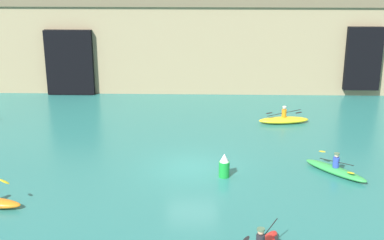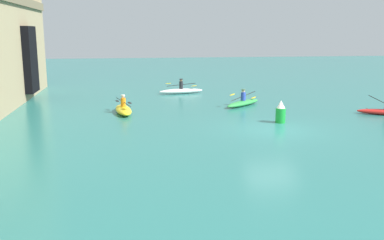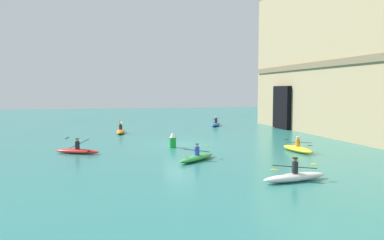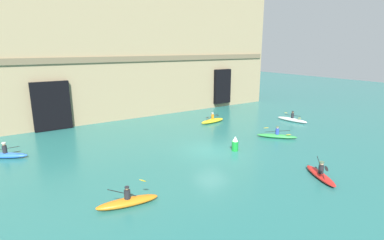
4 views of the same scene
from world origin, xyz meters
name	(u,v)px [view 2 (image 2 of 4)]	position (x,y,z in m)	size (l,w,h in m)	color
ground_plane	(272,130)	(0.00, 0.00, 0.00)	(120.00, 120.00, 0.00)	#28706B
kayak_white	(181,91)	(12.90, 2.69, 0.23)	(1.20, 3.49, 1.13)	white
kayak_yellow	(123,109)	(5.42, 7.04, 0.23)	(3.16, 1.21, 1.08)	yellow
kayak_green	(243,102)	(6.86, -0.47, 0.21)	(2.81, 3.03, 1.06)	green
marker_buoy	(281,112)	(1.53, -0.96, 0.54)	(0.51, 0.51, 1.17)	green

